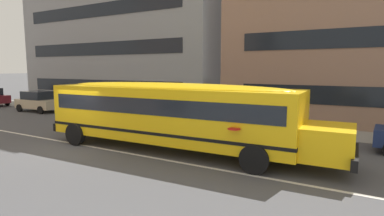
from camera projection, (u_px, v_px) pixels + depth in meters
The scene contains 6 objects.
ground_plane at pixel (82, 145), 14.13m from camera, with size 400.00×400.00×0.00m, color #4C4C4F.
sidewalk_far at pixel (181, 119), 21.34m from camera, with size 120.00×3.00×0.01m, color gray.
lane_centreline at pixel (82, 145), 14.13m from camera, with size 110.00×0.16×0.01m, color silver.
school_bus at pixel (172, 111), 12.97m from camera, with size 12.90×3.10×2.87m.
parked_car_beige_beside_sign at pixel (39, 101), 24.97m from camera, with size 3.95×1.97×1.64m.
apartment_block_far_left at pixel (143, 21), 31.66m from camera, with size 20.53×12.62×16.50m.
Camera 1 is at (11.25, -9.42, 3.47)m, focal length 29.12 mm.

